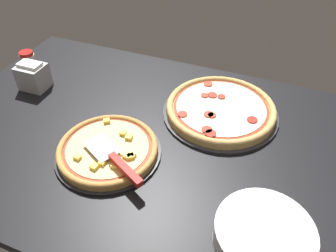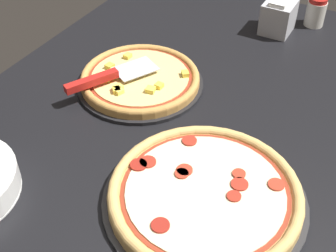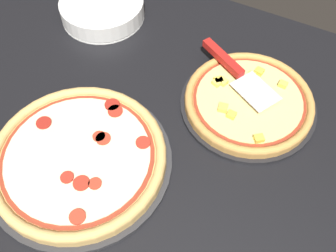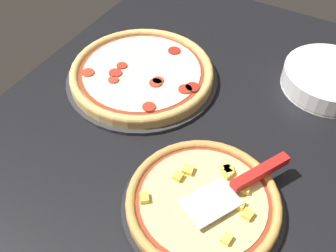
# 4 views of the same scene
# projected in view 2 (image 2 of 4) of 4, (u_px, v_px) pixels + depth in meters

# --- Properties ---
(ground_plane) EXTENTS (1.52, 0.99, 0.04)m
(ground_plane) POSITION_uv_depth(u_px,v_px,m) (167.00, 122.00, 1.17)
(ground_plane) COLOR black
(pizza_pan_front) EXTENTS (0.34, 0.34, 0.01)m
(pizza_pan_front) POSITION_uv_depth(u_px,v_px,m) (140.00, 84.00, 1.25)
(pizza_pan_front) COLOR black
(pizza_pan_front) RESTS_ON ground_plane
(pizza_front) EXTENTS (0.32, 0.32, 0.03)m
(pizza_front) POSITION_uv_depth(u_px,v_px,m) (140.00, 78.00, 1.24)
(pizza_front) COLOR #C68E47
(pizza_front) RESTS_ON pizza_pan_front
(pizza_pan_back) EXTENTS (0.42, 0.42, 0.01)m
(pizza_pan_back) POSITION_uv_depth(u_px,v_px,m) (204.00, 200.00, 0.95)
(pizza_pan_back) COLOR #2D2D30
(pizza_pan_back) RESTS_ON ground_plane
(pizza_back) EXTENTS (0.39, 0.39, 0.03)m
(pizza_back) POSITION_uv_depth(u_px,v_px,m) (205.00, 193.00, 0.94)
(pizza_back) COLOR #DBAD60
(pizza_back) RESTS_ON pizza_pan_back
(serving_spatula) EXTENTS (0.25, 0.16, 0.02)m
(serving_spatula) POSITION_uv_depth(u_px,v_px,m) (102.00, 78.00, 1.20)
(serving_spatula) COLOR silver
(serving_spatula) RESTS_ON pizza_front
(parmesan_shaker) EXTENTS (0.06, 0.06, 0.09)m
(parmesan_shaker) POSITION_uv_depth(u_px,v_px,m) (316.00, 12.00, 1.48)
(parmesan_shaker) COLOR silver
(parmesan_shaker) RESTS_ON ground_plane
(napkin_holder) EXTENTS (0.11, 0.09, 0.11)m
(napkin_holder) POSITION_uv_depth(u_px,v_px,m) (278.00, 16.00, 1.44)
(napkin_holder) COLOR #B2B2B7
(napkin_holder) RESTS_ON ground_plane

